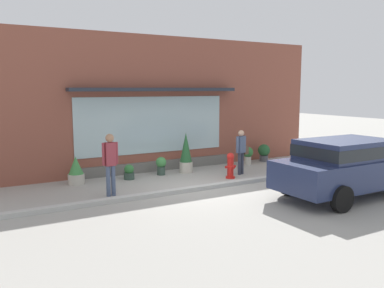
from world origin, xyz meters
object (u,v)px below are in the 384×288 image
at_px(pedestrian_passerby, 110,160).
at_px(potted_plant_doorstep, 186,153).
at_px(parked_car_navy, 349,164).
at_px(potted_plant_window_center, 264,152).
at_px(pedestrian_with_handbag, 241,149).
at_px(potted_plant_trailing_edge, 161,165).
at_px(fire_hydrant, 231,165).
at_px(potted_plant_near_hydrant, 76,171).
at_px(potted_plant_window_left, 129,172).
at_px(potted_plant_window_right, 248,154).

xyz_separation_m(pedestrian_passerby, potted_plant_doorstep, (3.35, 1.74, -0.33)).
distance_m(parked_car_navy, potted_plant_doorstep, 5.55).
relative_size(pedestrian_passerby, potted_plant_window_center, 2.46).
height_order(pedestrian_with_handbag, potted_plant_trailing_edge, pedestrian_with_handbag).
xyz_separation_m(fire_hydrant, potted_plant_doorstep, (-0.82, 1.56, 0.25)).
distance_m(fire_hydrant, parked_car_navy, 3.82).
bearing_deg(fire_hydrant, potted_plant_near_hydrant, 159.69).
distance_m(parked_car_navy, potted_plant_near_hydrant, 8.03).
bearing_deg(fire_hydrant, potted_plant_window_left, 152.61).
height_order(pedestrian_passerby, potted_plant_near_hydrant, pedestrian_passerby).
bearing_deg(parked_car_navy, potted_plant_doorstep, 114.17).
relative_size(potted_plant_window_right, potted_plant_window_left, 1.43).
bearing_deg(fire_hydrant, parked_car_navy, -67.66).
relative_size(parked_car_navy, potted_plant_window_left, 9.09).
xyz_separation_m(pedestrian_passerby, potted_plant_trailing_edge, (2.41, 1.81, -0.67)).
bearing_deg(potted_plant_trailing_edge, potted_plant_near_hydrant, 178.34).
height_order(pedestrian_passerby, potted_plant_window_left, pedestrian_passerby).
distance_m(fire_hydrant, potted_plant_window_right, 2.59).
relative_size(pedestrian_passerby, potted_plant_doorstep, 1.22).
distance_m(potted_plant_doorstep, potted_plant_window_center, 3.86).
height_order(pedestrian_passerby, potted_plant_doorstep, pedestrian_passerby).
xyz_separation_m(parked_car_navy, potted_plant_near_hydrant, (-6.08, 5.22, -0.49)).
height_order(pedestrian_with_handbag, pedestrian_passerby, pedestrian_passerby).
bearing_deg(pedestrian_passerby, fire_hydrant, 0.09).
bearing_deg(parked_car_navy, potted_plant_trailing_edge, 122.05).
xyz_separation_m(fire_hydrant, potted_plant_window_left, (-2.97, 1.54, -0.20)).
distance_m(potted_plant_near_hydrant, potted_plant_window_left, 1.69).
distance_m(pedestrian_passerby, potted_plant_window_right, 6.46).
xyz_separation_m(potted_plant_window_right, potted_plant_window_center, (1.02, 0.25, -0.02)).
bearing_deg(parked_car_navy, potted_plant_window_left, 131.32).
distance_m(fire_hydrant, potted_plant_doorstep, 1.78).
bearing_deg(fire_hydrant, pedestrian_passerby, -177.55).
bearing_deg(potted_plant_doorstep, fire_hydrant, -62.40).
bearing_deg(pedestrian_with_handbag, potted_plant_near_hydrant, 142.62).
bearing_deg(pedestrian_with_handbag, potted_plant_window_right, 22.04).
distance_m(potted_plant_near_hydrant, potted_plant_doorstep, 3.84).
bearing_deg(parked_car_navy, pedestrian_with_handbag, 101.08).
bearing_deg(potted_plant_window_right, potted_plant_doorstep, -178.27).
xyz_separation_m(pedestrian_with_handbag, potted_plant_doorstep, (-1.51, 1.22, -0.21)).
xyz_separation_m(pedestrian_with_handbag, parked_car_navy, (0.74, -3.85, 0.02)).
distance_m(potted_plant_window_right, potted_plant_near_hydrant, 6.64).
relative_size(pedestrian_passerby, parked_car_navy, 0.39).
distance_m(pedestrian_with_handbag, potted_plant_near_hydrant, 5.53).
relative_size(parked_car_navy, potted_plant_window_center, 6.33).
xyz_separation_m(pedestrian_passerby, potted_plant_near_hydrant, (-0.48, 1.90, -0.60)).
bearing_deg(potted_plant_window_left, pedestrian_with_handbag, -18.01).
relative_size(pedestrian_with_handbag, potted_plant_doorstep, 1.08).
bearing_deg(potted_plant_window_center, potted_plant_trailing_edge, -176.80).
bearing_deg(potted_plant_doorstep, potted_plant_window_left, -179.32).
bearing_deg(potted_plant_window_center, fire_hydrant, -147.80).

